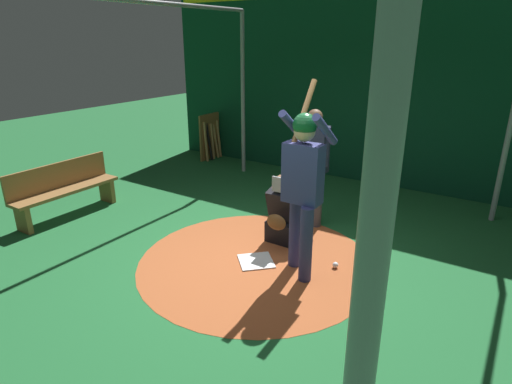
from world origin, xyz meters
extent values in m
plane|color=#216633|center=(0.00, 0.00, 0.00)|extent=(25.13, 25.13, 0.00)
cylinder|color=#AD562D|center=(0.00, 0.00, 0.00)|extent=(2.99, 2.99, 0.01)
cube|color=white|center=(0.00, 0.00, 0.01)|extent=(0.59, 0.59, 0.01)
cylinder|color=navy|center=(0.04, 0.71, 0.46)|extent=(0.15, 0.15, 0.92)
cylinder|color=navy|center=(-0.20, 0.44, 0.46)|extent=(0.15, 0.15, 0.92)
cube|color=navy|center=(-0.08, 0.57, 1.26)|extent=(0.22, 0.44, 0.69)
cylinder|color=navy|center=(-0.18, 0.77, 1.76)|extent=(0.55, 0.09, 0.42)
cylinder|color=navy|center=(-0.18, 0.38, 1.76)|extent=(0.55, 0.09, 0.42)
sphere|color=tan|center=(-0.08, 0.57, 1.74)|extent=(0.24, 0.24, 0.24)
sphere|color=#0F4C23|center=(-0.08, 0.57, 1.81)|extent=(0.27, 0.27, 0.27)
cylinder|color=olive|center=(-0.30, 0.44, 1.89)|extent=(0.54, 0.06, 0.73)
cube|color=black|center=(-0.75, -0.02, 0.15)|extent=(0.40, 0.40, 0.30)
cube|color=black|center=(-0.71, -0.02, 0.53)|extent=(0.31, 0.40, 0.49)
sphere|color=#9E704C|center=(-0.69, -0.02, 0.87)|extent=(0.23, 0.23, 0.23)
cube|color=gray|center=(-0.59, -0.02, 0.87)|extent=(0.03, 0.20, 0.20)
ellipsoid|color=brown|center=(-0.43, 0.04, 0.40)|extent=(0.12, 0.28, 0.22)
cylinder|color=#4C4C51|center=(-1.43, 0.15, 0.43)|extent=(0.15, 0.15, 0.85)
cylinder|color=#4C4C51|center=(-1.43, -0.05, 0.43)|extent=(0.15, 0.15, 0.85)
cube|color=#1E2338|center=(-1.43, 0.05, 1.19)|extent=(0.22, 0.42, 0.67)
cylinder|color=#1E2338|center=(-1.43, 0.26, 1.24)|extent=(0.09, 0.09, 0.57)
cylinder|color=#1E2338|center=(-1.43, -0.15, 1.24)|extent=(0.09, 0.09, 0.57)
sphere|color=brown|center=(-1.43, 0.05, 1.64)|extent=(0.22, 0.22, 0.22)
cube|color=#0C3D26|center=(-3.97, 0.00, 1.83)|extent=(0.20, 9.13, 3.67)
cylinder|color=gray|center=(-3.13, -2.37, 1.59)|extent=(0.08, 0.08, 3.18)
cylinder|color=gray|center=(-3.13, 2.37, 1.59)|extent=(0.08, 0.08, 3.18)
cube|color=olive|center=(-3.72, -3.60, 0.53)|extent=(1.06, 0.04, 1.05)
cylinder|color=black|center=(-4.15, -3.54, 0.44)|extent=(0.06, 0.15, 0.87)
cylinder|color=olive|center=(-4.03, -3.54, 0.41)|extent=(0.06, 0.16, 0.82)
cylinder|color=black|center=(-3.91, -3.54, 0.43)|extent=(0.06, 0.16, 0.87)
cylinder|color=tan|center=(-3.79, -3.54, 0.43)|extent=(0.06, 0.14, 0.87)
cylinder|color=tan|center=(-3.67, -3.54, 0.40)|extent=(0.06, 0.20, 0.80)
cylinder|color=tan|center=(-3.55, -3.54, 0.41)|extent=(0.06, 0.12, 0.83)
cylinder|color=black|center=(-3.43, -3.54, 0.43)|extent=(0.06, 0.20, 0.87)
cylinder|color=tan|center=(-3.31, -3.54, 0.45)|extent=(0.06, 0.13, 0.90)
cube|color=olive|center=(0.37, -3.33, 0.42)|extent=(1.72, 0.36, 0.05)
cube|color=olive|center=(0.37, -3.49, 0.65)|extent=(1.72, 0.04, 0.40)
cube|color=olive|center=(-0.37, -3.33, 0.20)|extent=(0.08, 0.32, 0.40)
cube|color=olive|center=(1.11, -3.33, 0.20)|extent=(0.08, 0.32, 0.40)
sphere|color=white|center=(-0.41, 0.91, 0.04)|extent=(0.07, 0.07, 0.07)
camera|label=1|loc=(3.99, 2.61, 2.69)|focal=29.75mm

